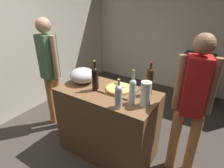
{
  "coord_description": "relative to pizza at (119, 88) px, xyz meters",
  "views": [
    {
      "loc": [
        1.01,
        -0.85,
        1.85
      ],
      "look_at": [
        -0.03,
        0.8,
        0.94
      ],
      "focal_mm": 29.12,
      "sensor_mm": 36.0,
      "label": 1
    }
  ],
  "objects": [
    {
      "name": "wine_bottle_dark",
      "position": [
        -0.24,
        -0.13,
        0.12
      ],
      "size": [
        0.08,
        0.08,
        0.36
      ],
      "color": "black",
      "rests_on": "counter"
    },
    {
      "name": "paper_towel_roll",
      "position": [
        0.38,
        -0.14,
        0.1
      ],
      "size": [
        0.1,
        0.1,
        0.26
      ],
      "color": "white",
      "rests_on": "counter"
    },
    {
      "name": "person_in_stripes",
      "position": [
        -1.12,
        -0.04,
        0.02
      ],
      "size": [
        0.37,
        0.21,
        1.65
      ],
      "color": "#D88C4C",
      "rests_on": "ground_plane"
    },
    {
      "name": "kitchen_wall_rear",
      "position": [
        -0.08,
        2.38,
        0.37
      ],
      "size": [
        4.22,
        0.1,
        2.6
      ],
      "primitive_type": "cube",
      "color": "silver",
      "rests_on": "ground_plane"
    },
    {
      "name": "counter",
      "position": [
        -0.11,
        -0.08,
        -0.48
      ],
      "size": [
        1.18,
        0.61,
        0.89
      ],
      "primitive_type": "cube",
      "color": "brown",
      "rests_on": "ground_plane"
    },
    {
      "name": "ground_plane",
      "position": [
        -0.08,
        0.77,
        -0.94
      ],
      "size": [
        4.22,
        3.71,
        0.02
      ],
      "primitive_type": "cube",
      "color": "#3F3833"
    },
    {
      "name": "person_in_red",
      "position": [
        0.77,
        0.12,
        -0.01
      ],
      "size": [
        0.37,
        0.24,
        1.6
      ],
      "color": "#D88C4C",
      "rests_on": "ground_plane"
    },
    {
      "name": "wine_bottle_green",
      "position": [
        0.25,
        -0.18,
        0.12
      ],
      "size": [
        0.07,
        0.07,
        0.36
      ],
      "color": "silver",
      "rests_on": "counter"
    },
    {
      "name": "pizza",
      "position": [
        0.0,
        0.0,
        0.0
      ],
      "size": [
        0.31,
        0.31,
        0.03
      ],
      "color": "tan",
      "rests_on": "cutting_board"
    },
    {
      "name": "mixing_bowl",
      "position": [
        -0.5,
        -0.05,
        0.06
      ],
      "size": [
        0.31,
        0.31,
        0.19
      ],
      "color": "#B2B2B7",
      "rests_on": "counter"
    },
    {
      "name": "wine_bottle_amber",
      "position": [
        0.32,
        0.09,
        0.14
      ],
      "size": [
        0.07,
        0.07,
        0.38
      ],
      "color": "#331E0F",
      "rests_on": "counter"
    },
    {
      "name": "kitchen_wall_left",
      "position": [
        -1.93,
        0.77,
        0.37
      ],
      "size": [
        0.1,
        3.71,
        2.6
      ],
      "primitive_type": "cube",
      "color": "silver",
      "rests_on": "ground_plane"
    },
    {
      "name": "stove",
      "position": [
        0.55,
        1.98,
        -0.46
      ],
      "size": [
        0.56,
        0.61,
        0.96
      ],
      "color": "#B7B7BC",
      "rests_on": "ground_plane"
    },
    {
      "name": "cutting_board",
      "position": [
        0.0,
        -0.0,
        -0.02
      ],
      "size": [
        0.4,
        0.32,
        0.02
      ],
      "primitive_type": "cube",
      "color": "brown",
      "rests_on": "counter"
    },
    {
      "name": "wine_bottle_clear",
      "position": [
        0.18,
        -0.32,
        0.1
      ],
      "size": [
        0.07,
        0.07,
        0.3
      ],
      "color": "silver",
      "rests_on": "counter"
    }
  ]
}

